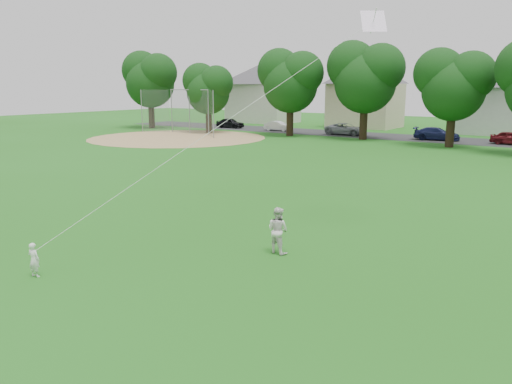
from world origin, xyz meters
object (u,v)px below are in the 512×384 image
Objects in this scene: baseball_backstop at (186,112)px; older_boy at (278,230)px; toddler at (34,260)px; kite at (224,123)px.

older_boy is at bearing -42.76° from baseball_backstop.
kite is (2.65, 5.09, 3.57)m from toddler.
toddler is 6.76m from kite.
older_boy is at bearing 16.88° from kite.
kite reaches higher than older_boy.
older_boy is (4.37, 5.61, 0.25)m from toddler.
toddler is 0.66× the size of older_boy.
toddler is at bearing -117.51° from kite.
baseball_backstop is (-26.14, 33.83, 1.92)m from toddler.
toddler is at bearing 58.36° from older_boy.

